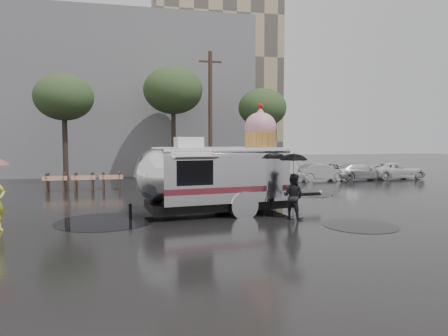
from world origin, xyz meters
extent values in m
plane|color=black|center=(0.00, 0.00, 0.00)|extent=(120.00, 120.00, 0.00)
cylinder|color=black|center=(4.60, -1.90, 0.01)|extent=(2.47, 2.47, 0.01)
cylinder|color=black|center=(6.14, 5.56, 0.01)|extent=(2.50, 2.50, 0.01)
cylinder|color=black|center=(-3.76, 0.64, 0.01)|extent=(3.41, 3.41, 0.01)
cylinder|color=black|center=(2.72, 1.13, 0.01)|extent=(2.11, 2.11, 0.01)
cylinder|color=black|center=(2.34, 4.21, 0.01)|extent=(2.00, 2.00, 0.01)
cube|color=slate|center=(-4.00, 24.00, 6.50)|extent=(22.00, 12.00, 13.00)
cylinder|color=#473323|center=(2.50, 14.00, 4.50)|extent=(0.28, 0.28, 9.00)
cube|color=#473323|center=(2.50, 14.00, 8.30)|extent=(1.60, 0.12, 0.12)
cylinder|color=#382D26|center=(-7.00, 13.00, 2.93)|extent=(0.32, 0.32, 5.85)
ellipsoid|color=#28401D|center=(-7.00, 13.00, 5.52)|extent=(3.64, 3.64, 2.86)
cylinder|color=#382D26|center=(0.00, 15.00, 3.38)|extent=(0.32, 0.32, 6.75)
ellipsoid|color=#28401D|center=(0.00, 15.00, 6.38)|extent=(4.20, 4.20, 3.30)
cylinder|color=#382D26|center=(6.00, 13.00, 2.70)|extent=(0.32, 0.32, 5.40)
ellipsoid|color=#28401D|center=(6.00, 13.00, 5.10)|extent=(3.36, 3.36, 2.64)
cube|color=#473323|center=(-7.50, 10.00, 0.50)|extent=(0.08, 0.80, 1.00)
cube|color=#473323|center=(-6.60, 10.00, 0.50)|extent=(0.08, 0.80, 1.00)
cube|color=#E5590C|center=(-7.05, 9.62, 0.75)|extent=(1.30, 0.04, 0.25)
cube|color=#473323|center=(-6.00, 10.00, 0.50)|extent=(0.08, 0.80, 1.00)
cube|color=#473323|center=(-5.10, 10.00, 0.50)|extent=(0.08, 0.80, 1.00)
cube|color=#E5590C|center=(-5.55, 9.62, 0.75)|extent=(1.30, 0.04, 0.25)
cube|color=#473323|center=(-4.50, 10.00, 0.50)|extent=(0.08, 0.80, 1.00)
cube|color=#473323|center=(-3.60, 10.00, 0.50)|extent=(0.08, 0.80, 1.00)
cube|color=#E5590C|center=(-4.05, 9.62, 0.75)|extent=(1.30, 0.04, 0.25)
imported|color=silver|center=(7.00, 12.00, 0.70)|extent=(4.00, 1.80, 1.40)
imported|color=#B2B2B7|center=(10.00, 12.00, 0.70)|extent=(4.00, 1.80, 1.40)
imported|color=#B2B2B7|center=(13.00, 12.00, 0.72)|extent=(4.20, 1.80, 1.44)
imported|color=silver|center=(16.00, 12.00, 0.75)|extent=(4.40, 1.90, 1.50)
cube|color=silver|center=(0.48, 1.41, 1.54)|extent=(5.12, 3.13, 1.98)
ellipsoid|color=silver|center=(2.88, 1.72, 1.54)|extent=(1.96, 2.72, 1.98)
ellipsoid|color=silver|center=(-1.91, 1.09, 1.54)|extent=(1.96, 2.72, 1.98)
cube|color=black|center=(0.48, 1.41, 0.38)|extent=(5.73, 2.89, 0.33)
cylinder|color=black|center=(1.17, 0.35, 0.38)|extent=(0.79, 0.34, 0.77)
cylinder|color=black|center=(0.88, 2.60, 0.38)|extent=(0.79, 0.34, 0.77)
cylinder|color=silver|center=(1.19, 0.20, 0.44)|extent=(1.06, 0.24, 1.06)
cube|color=black|center=(4.41, 1.91, 0.55)|extent=(1.33, 0.30, 0.13)
sphere|color=silver|center=(5.06, 2.00, 0.60)|extent=(0.20, 0.20, 0.18)
cylinder|color=black|center=(-2.90, 0.97, 0.27)|extent=(0.12, 0.12, 0.55)
cube|color=maroon|center=(0.65, 0.16, 1.04)|extent=(4.80, 0.65, 0.22)
cube|color=maroon|center=(0.32, 2.65, 1.04)|extent=(4.80, 0.65, 0.22)
cube|color=black|center=(-0.66, -0.03, 1.70)|extent=(1.31, 0.20, 0.88)
cube|color=#BCB6AF|center=(-0.63, -0.29, 2.25)|extent=(1.60, 0.74, 0.16)
cube|color=silver|center=(2.39, 0.37, 1.37)|extent=(0.66, 0.11, 1.43)
cube|color=white|center=(-0.72, 1.25, 2.75)|extent=(1.07, 0.84, 0.42)
cylinder|color=#EDA24E|center=(2.23, 1.63, 2.86)|extent=(1.28, 1.28, 0.66)
ellipsoid|color=pink|center=(2.23, 1.63, 3.39)|extent=(1.43, 1.43, 1.14)
cone|color=pink|center=(2.23, 1.63, 3.96)|extent=(0.62, 0.62, 0.44)
sphere|color=red|center=(2.23, 1.63, 4.20)|extent=(0.25, 0.25, 0.22)
imported|color=black|center=(2.86, -0.32, 0.82)|extent=(0.85, 0.87, 1.63)
imported|color=black|center=(2.86, -0.32, 1.98)|extent=(1.25, 1.25, 0.85)
cylinder|color=black|center=(2.86, -0.32, 0.83)|extent=(0.02, 0.02, 1.65)
cylinder|color=black|center=(2.35, 0.58, 0.66)|extent=(0.13, 0.29, 1.33)
cylinder|color=black|center=(1.95, 0.64, 0.66)|extent=(0.20, 0.25, 1.33)
cylinder|color=black|center=(2.10, 0.26, 0.66)|extent=(0.31, 0.07, 1.33)
cube|color=black|center=(2.13, 0.49, 1.33)|extent=(0.14, 0.13, 0.09)
camera|label=1|loc=(-2.68, -13.73, 2.84)|focal=32.00mm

